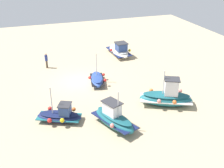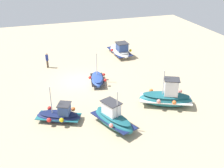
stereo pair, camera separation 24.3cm
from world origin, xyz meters
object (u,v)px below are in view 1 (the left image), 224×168
at_px(fishing_boat_0, 114,118).
at_px(fishing_boat_4, 97,79).
at_px(fishing_boat_2, 119,50).
at_px(fishing_boat_1, 167,97).
at_px(person_walking, 46,59).
at_px(fishing_boat_3, 60,115).

bearing_deg(fishing_boat_0, fishing_boat_4, -29.62).
distance_m(fishing_boat_2, fishing_boat_4, 8.36).
relative_size(fishing_boat_1, person_walking, 2.73).
bearing_deg(fishing_boat_0, fishing_boat_3, 37.95).
xyz_separation_m(fishing_boat_4, person_walking, (5.57, 4.26, 0.59)).
xyz_separation_m(fishing_boat_1, fishing_boat_2, (12.82, -0.39, -0.15)).
bearing_deg(fishing_boat_2, fishing_boat_3, -39.78).
xyz_separation_m(fishing_boat_1, fishing_boat_3, (0.49, 8.97, -0.28)).
xyz_separation_m(fishing_boat_3, fishing_boat_4, (5.49, -4.55, -0.07)).
relative_size(fishing_boat_2, fishing_boat_3, 1.24).
distance_m(fishing_boat_3, person_walking, 11.07).
distance_m(fishing_boat_1, fishing_boat_2, 12.82).
bearing_deg(fishing_boat_4, fishing_boat_1, 47.66).
bearing_deg(person_walking, fishing_boat_3, 123.42).
bearing_deg(fishing_boat_2, fishing_boat_0, -24.08).
xyz_separation_m(fishing_boat_2, person_walking, (-1.27, 9.07, 0.39)).
height_order(fishing_boat_3, fishing_boat_4, fishing_boat_4).
relative_size(fishing_boat_2, person_walking, 2.67).
xyz_separation_m(fishing_boat_2, fishing_boat_3, (-12.33, 9.36, -0.13)).
relative_size(fishing_boat_1, fishing_boat_3, 1.26).
height_order(fishing_boat_2, fishing_boat_4, fishing_boat_4).
bearing_deg(person_walking, fishing_boat_2, -137.15).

